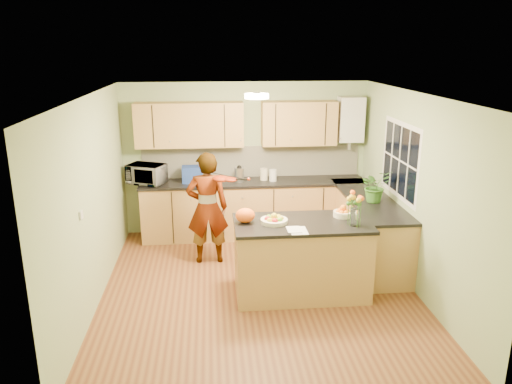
{
  "coord_description": "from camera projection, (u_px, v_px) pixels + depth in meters",
  "views": [
    {
      "loc": [
        -0.58,
        -5.83,
        3.06
      ],
      "look_at": [
        0.01,
        0.5,
        1.18
      ],
      "focal_mm": 35.0,
      "sensor_mm": 36.0,
      "label": 1
    }
  ],
  "objects": [
    {
      "name": "wall_left",
      "position": [
        92.0,
        203.0,
        5.95
      ],
      "size": [
        0.02,
        4.5,
        2.5
      ],
      "primitive_type": "cube",
      "color": "#98B07D",
      "rests_on": "floor"
    },
    {
      "name": "back_counter",
      "position": [
        253.0,
        208.0,
        8.22
      ],
      "size": [
        3.64,
        0.62,
        0.94
      ],
      "color": "#AF8046",
      "rests_on": "floor"
    },
    {
      "name": "wall_right",
      "position": [
        416.0,
        194.0,
        6.31
      ],
      "size": [
        0.02,
        4.5,
        2.5
      ],
      "primitive_type": "cube",
      "color": "#98B07D",
      "rests_on": "floor"
    },
    {
      "name": "floor",
      "position": [
        259.0,
        290.0,
        6.48
      ],
      "size": [
        4.5,
        4.5,
        0.0
      ],
      "primitive_type": "plane",
      "color": "brown",
      "rests_on": "ground"
    },
    {
      "name": "wall_back",
      "position": [
        246.0,
        158.0,
        8.28
      ],
      "size": [
        4.0,
        0.02,
        2.5
      ],
      "primitive_type": "cube",
      "color": "#98B07D",
      "rests_on": "floor"
    },
    {
      "name": "boiler",
      "position": [
        350.0,
        119.0,
        8.09
      ],
      "size": [
        0.4,
        0.3,
        0.86
      ],
      "color": "silver",
      "rests_on": "wall_back"
    },
    {
      "name": "window_right",
      "position": [
        400.0,
        160.0,
        6.79
      ],
      "size": [
        0.01,
        1.3,
        1.05
      ],
      "color": "silver",
      "rests_on": "wall_right"
    },
    {
      "name": "right_counter",
      "position": [
        368.0,
        229.0,
        7.31
      ],
      "size": [
        0.62,
        2.24,
        0.94
      ],
      "color": "#AF8046",
      "rests_on": "floor"
    },
    {
      "name": "upper_cabinets",
      "position": [
        235.0,
        124.0,
        7.93
      ],
      "size": [
        3.2,
        0.34,
        0.7
      ],
      "color": "#AF8046",
      "rests_on": "wall_back"
    },
    {
      "name": "peninsula_island",
      "position": [
        301.0,
        258.0,
        6.28
      ],
      "size": [
        1.68,
        0.86,
        0.96
      ],
      "color": "#AF8046",
      "rests_on": "floor"
    },
    {
      "name": "splashback",
      "position": [
        252.0,
        161.0,
        8.29
      ],
      "size": [
        3.6,
        0.02,
        0.52
      ],
      "primitive_type": "cube",
      "color": "silver",
      "rests_on": "back_counter"
    },
    {
      "name": "violinist",
      "position": [
        207.0,
        208.0,
        7.13
      ],
      "size": [
        0.61,
        0.41,
        1.64
      ],
      "primitive_type": "imported",
      "rotation": [
        0.0,
        0.0,
        3.18
      ],
      "color": "#E3AD8A",
      "rests_on": "floor"
    },
    {
      "name": "blue_box",
      "position": [
        192.0,
        174.0,
        7.99
      ],
      "size": [
        0.33,
        0.25,
        0.26
      ],
      "primitive_type": "cube",
      "rotation": [
        0.0,
        0.0,
        0.04
      ],
      "color": "navy",
      "rests_on": "back_counter"
    },
    {
      "name": "potted_plant",
      "position": [
        375.0,
        186.0,
        6.96
      ],
      "size": [
        0.49,
        0.45,
        0.46
      ],
      "primitive_type": "imported",
      "rotation": [
        0.0,
        0.0,
        0.26
      ],
      "color": "#356923",
      "rests_on": "right_counter"
    },
    {
      "name": "wall_front",
      "position": [
        286.0,
        281.0,
        3.98
      ],
      "size": [
        4.0,
        0.02,
        2.5
      ],
      "primitive_type": "cube",
      "color": "#98B07D",
      "rests_on": "floor"
    },
    {
      "name": "jar_cream",
      "position": [
        264.0,
        174.0,
        8.12
      ],
      "size": [
        0.16,
        0.16,
        0.19
      ],
      "primitive_type": "cylinder",
      "rotation": [
        0.0,
        0.0,
        0.39
      ],
      "color": "beige",
      "rests_on": "back_counter"
    },
    {
      "name": "ceiling_lamp",
      "position": [
        257.0,
        96.0,
        6.07
      ],
      "size": [
        0.3,
        0.3,
        0.07
      ],
      "color": "#FFEABF",
      "rests_on": "ceiling"
    },
    {
      "name": "papers",
      "position": [
        298.0,
        230.0,
        5.84
      ],
      "size": [
        0.2,
        0.27,
        0.01
      ],
      "primitive_type": "cube",
      "color": "silver",
      "rests_on": "peninsula_island"
    },
    {
      "name": "violin",
      "position": [
        221.0,
        179.0,
        6.8
      ],
      "size": [
        0.64,
        0.55,
        0.16
      ],
      "primitive_type": null,
      "rotation": [
        0.17,
        0.0,
        -0.61
      ],
      "color": "#541005",
      "rests_on": "violinist"
    },
    {
      "name": "microwave",
      "position": [
        146.0,
        174.0,
        7.89
      ],
      "size": [
        0.67,
        0.58,
        0.31
      ],
      "primitive_type": "imported",
      "rotation": [
        0.0,
        0.0,
        -0.42
      ],
      "color": "silver",
      "rests_on": "back_counter"
    },
    {
      "name": "flower_vase",
      "position": [
        355.0,
        201.0,
        5.93
      ],
      "size": [
        0.25,
        0.25,
        0.47
      ],
      "rotation": [
        0.0,
        0.0,
        -0.09
      ],
      "color": "silver",
      "rests_on": "peninsula_island"
    },
    {
      "name": "light_switch",
      "position": [
        81.0,
        215.0,
        5.37
      ],
      "size": [
        0.02,
        0.09,
        0.09
      ],
      "primitive_type": "cube",
      "color": "silver",
      "rests_on": "wall_left"
    },
    {
      "name": "fruit_dish",
      "position": [
        274.0,
        219.0,
        6.1
      ],
      "size": [
        0.33,
        0.33,
        0.12
      ],
      "color": "beige",
      "rests_on": "peninsula_island"
    },
    {
      "name": "orange_bag",
      "position": [
        245.0,
        215.0,
        6.1
      ],
      "size": [
        0.24,
        0.2,
        0.18
      ],
      "primitive_type": "ellipsoid",
      "rotation": [
        0.0,
        0.0,
        0.0
      ],
      "color": "#F25913",
      "rests_on": "peninsula_island"
    },
    {
      "name": "kettle",
      "position": [
        239.0,
        174.0,
        8.04
      ],
      "size": [
        0.16,
        0.16,
        0.3
      ],
      "rotation": [
        0.0,
        0.0,
        -0.22
      ],
      "color": "#B6B6BB",
      "rests_on": "back_counter"
    },
    {
      "name": "orange_bowl",
      "position": [
        343.0,
        212.0,
        6.32
      ],
      "size": [
        0.24,
        0.24,
        0.14
      ],
      "color": "beige",
      "rests_on": "peninsula_island"
    },
    {
      "name": "jar_white",
      "position": [
        273.0,
        175.0,
        8.06
      ],
      "size": [
        0.14,
        0.14,
        0.19
      ],
      "primitive_type": "cylinder",
      "rotation": [
        0.0,
        0.0,
        -0.19
      ],
      "color": "silver",
      "rests_on": "back_counter"
    },
    {
      "name": "ceiling",
      "position": [
        259.0,
        95.0,
        5.78
      ],
      "size": [
        4.0,
        4.5,
        0.02
      ],
      "primitive_type": "cube",
      "color": "silver",
      "rests_on": "wall_back"
    }
  ]
}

